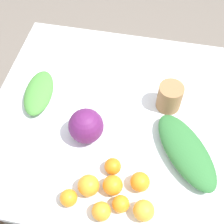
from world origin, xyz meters
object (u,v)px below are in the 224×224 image
object	(u,v)px
orange_3	(89,185)
greens_bunch_kale	(186,151)
orange_5	(113,166)
paper_bag	(170,97)
orange_6	(69,198)
orange_4	(144,211)
orange_2	(121,204)
orange_1	(101,211)
greens_bunch_scallion	(39,92)
orange_7	(140,182)
cabbage_purple	(86,126)
orange_0	(113,185)

from	to	relation	value
orange_3	greens_bunch_kale	bearing A→B (deg)	31.98
orange_3	orange_5	distance (m)	0.12
paper_bag	orange_6	size ratio (longest dim) A/B	1.93
orange_4	orange_2	bearing A→B (deg)	173.53
orange_1	greens_bunch_scallion	bearing A→B (deg)	129.90
greens_bunch_scallion	greens_bunch_kale	xyz separation A→B (m)	(0.69, -0.18, 0.01)
orange_7	cabbage_purple	bearing A→B (deg)	144.40
orange_0	orange_5	world-z (taller)	orange_0
orange_0	orange_1	world-z (taller)	orange_0
greens_bunch_scallion	orange_0	xyz separation A→B (m)	(0.42, -0.38, 0.00)
cabbage_purple	paper_bag	world-z (taller)	cabbage_purple
orange_3	orange_4	world-z (taller)	orange_3
cabbage_purple	greens_bunch_scallion	distance (m)	0.31
orange_2	orange_5	size ratio (longest dim) A/B	0.97
orange_3	orange_5	size ratio (longest dim) A/B	1.24
orange_3	orange_5	world-z (taller)	orange_3
greens_bunch_scallion	orange_6	xyz separation A→B (m)	(0.27, -0.46, -0.00)
cabbage_purple	orange_7	bearing A→B (deg)	-35.60
cabbage_purple	orange_3	distance (m)	0.25
greens_bunch_kale	orange_2	world-z (taller)	greens_bunch_kale
greens_bunch_scallion	orange_6	world-z (taller)	greens_bunch_scallion
orange_2	orange_7	size ratio (longest dim) A/B	0.86
orange_0	orange_6	bearing A→B (deg)	-152.74
orange_1	orange_7	xyz separation A→B (m)	(0.12, 0.14, 0.00)
greens_bunch_scallion	greens_bunch_kale	size ratio (longest dim) A/B	0.69
orange_1	orange_7	distance (m)	0.18
orange_5	orange_6	bearing A→B (deg)	-130.97
paper_bag	orange_6	xyz separation A→B (m)	(-0.32, -0.52, -0.03)
paper_bag	orange_4	bearing A→B (deg)	-94.73
greens_bunch_kale	orange_2	xyz separation A→B (m)	(-0.22, -0.26, -0.01)
greens_bunch_kale	orange_4	bearing A→B (deg)	-116.33
orange_3	orange_7	bearing A→B (deg)	15.95
orange_0	orange_7	size ratio (longest dim) A/B	1.02
cabbage_purple	orange_3	bearing A→B (deg)	-74.30
greens_bunch_scallion	orange_7	bearing A→B (deg)	-33.21
cabbage_purple	orange_2	distance (m)	0.35
orange_4	orange_5	distance (m)	0.21
paper_bag	orange_5	bearing A→B (deg)	-117.09
orange_1	orange_5	bearing A→B (deg)	88.13
greens_bunch_scallion	orange_4	world-z (taller)	orange_4
cabbage_purple	orange_4	size ratio (longest dim) A/B	1.88
orange_6	orange_0	bearing A→B (deg)	27.26
orange_5	orange_7	size ratio (longest dim) A/B	0.88
orange_3	orange_0	bearing A→B (deg)	12.52
orange_5	greens_bunch_kale	bearing A→B (deg)	23.58
greens_bunch_kale	orange_3	size ratio (longest dim) A/B	4.52
orange_2	orange_5	bearing A→B (deg)	112.45
orange_4	orange_7	size ratio (longest dim) A/B	1.03
orange_3	cabbage_purple	bearing A→B (deg)	105.70
greens_bunch_scallion	orange_6	bearing A→B (deg)	-59.17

